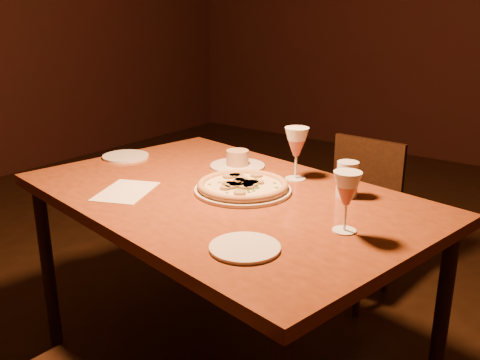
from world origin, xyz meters
The scene contains 11 objects.
floor centered at (0.00, 0.00, 0.00)m, with size 7.00×7.00×0.00m, color black.
dining_table centered at (0.23, -0.26, 0.72)m, with size 1.61×1.19×0.78m.
chair_far centered at (0.31, 0.69, 0.45)m, with size 0.40×0.40×0.79m.
pizza_plate centered at (0.27, -0.21, 0.80)m, with size 0.35×0.35×0.04m.
ramekin_saucer centered at (0.07, 0.03, 0.81)m, with size 0.23×0.23×0.07m.
wine_glass_far centered at (0.35, 0.03, 0.89)m, with size 0.09×0.09×0.20m, color #A95646, non-canonical shape.
wine_glass_right centered at (0.73, -0.31, 0.88)m, with size 0.08×0.08×0.19m, color #A95646, non-canonical shape.
water_tumbler centered at (0.59, -0.03, 0.85)m, with size 0.08×0.08×0.13m, color silver.
side_plate_left centered at (-0.42, -0.15, 0.79)m, with size 0.20×0.20×0.01m, color silver.
side_plate_near centered at (0.57, -0.59, 0.79)m, with size 0.20×0.20×0.01m, color silver.
menu_card centered at (-0.06, -0.46, 0.79)m, with size 0.17×0.25×0.00m, color silver.
Camera 1 is at (1.36, -1.67, 1.42)m, focal length 40.00 mm.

